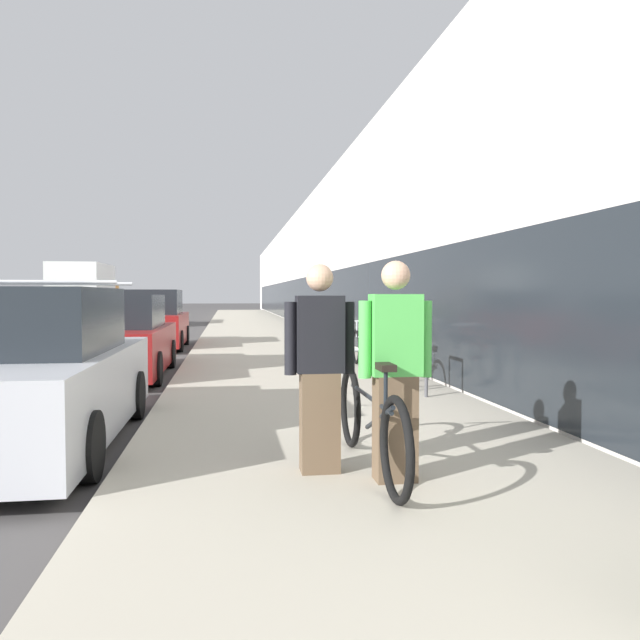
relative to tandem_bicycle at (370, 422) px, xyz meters
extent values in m
cube|color=#B2AA99|center=(0.08, 19.65, -0.46)|extent=(4.34, 70.00, 0.13)
cube|color=silver|center=(7.30, 27.65, 2.36)|extent=(10.00, 70.00, 5.76)
cube|color=#1E2328|center=(2.34, 27.65, 0.73)|extent=(0.10, 63.00, 2.20)
torus|color=black|center=(0.00, 0.82, -0.02)|extent=(0.06, 0.75, 0.75)
torus|color=black|center=(0.00, -0.80, -0.02)|extent=(0.06, 0.75, 0.75)
cylinder|color=black|center=(0.00, 0.01, 0.20)|extent=(0.04, 1.38, 0.04)
cylinder|color=black|center=(0.00, -0.32, 0.10)|extent=(0.04, 0.82, 0.34)
cylinder|color=black|center=(0.00, -0.51, 0.36)|extent=(0.03, 0.03, 0.31)
cube|color=black|center=(0.00, -0.51, 0.51)|extent=(0.11, 0.22, 0.05)
cylinder|color=black|center=(0.00, 0.69, 0.37)|extent=(0.03, 0.03, 0.33)
cylinder|color=silver|center=(0.00, 0.69, 0.53)|extent=(0.52, 0.03, 0.03)
cube|color=brown|center=(0.13, -0.28, 0.01)|extent=(0.31, 0.23, 0.81)
cube|color=#4CB74C|center=(0.13, -0.28, 0.73)|extent=(0.38, 0.23, 0.62)
cylinder|color=#4CB74C|center=(-0.11, -0.28, 0.70)|extent=(0.10, 0.10, 0.59)
cylinder|color=#4CB74C|center=(0.37, -0.28, 0.70)|extent=(0.10, 0.10, 0.59)
sphere|color=tan|center=(0.13, -0.28, 1.19)|extent=(0.22, 0.22, 0.22)
cube|color=brown|center=(-0.41, 0.04, 0.01)|extent=(0.31, 0.22, 0.81)
cube|color=black|center=(-0.41, 0.04, 0.72)|extent=(0.38, 0.22, 0.62)
cylinder|color=black|center=(-0.64, 0.04, 0.69)|extent=(0.10, 0.10, 0.58)
cylinder|color=black|center=(-0.17, 0.04, 0.69)|extent=(0.10, 0.10, 0.58)
sphere|color=tan|center=(-0.41, 0.04, 1.17)|extent=(0.22, 0.22, 0.22)
cylinder|color=#4C4C51|center=(1.61, 3.47, 0.01)|extent=(0.05, 0.05, 0.82)
cylinder|color=#4C4C51|center=(1.61, 4.02, 0.01)|extent=(0.05, 0.05, 0.82)
cylinder|color=#4C4C51|center=(1.61, 3.74, 0.42)|extent=(0.05, 0.55, 0.05)
torus|color=black|center=(1.59, 5.55, -0.03)|extent=(0.06, 0.74, 0.74)
torus|color=black|center=(1.59, 4.52, -0.03)|extent=(0.06, 0.74, 0.74)
cylinder|color=red|center=(1.59, 5.03, 0.20)|extent=(0.04, 0.88, 0.04)
cylinder|color=red|center=(1.59, 4.83, 0.09)|extent=(0.04, 0.53, 0.34)
cylinder|color=red|center=(1.59, 4.70, 0.35)|extent=(0.03, 0.03, 0.31)
cube|color=black|center=(1.59, 4.70, 0.50)|extent=(0.11, 0.22, 0.05)
cylinder|color=red|center=(1.59, 5.47, 0.36)|extent=(0.03, 0.03, 0.32)
cylinder|color=silver|center=(1.59, 5.47, 0.52)|extent=(0.52, 0.03, 0.03)
torus|color=black|center=(1.48, 7.69, -0.04)|extent=(0.06, 0.72, 0.72)
torus|color=black|center=(1.48, 6.54, -0.04)|extent=(0.06, 0.72, 0.72)
cylinder|color=#B7BCC1|center=(1.48, 7.12, 0.18)|extent=(0.04, 0.97, 0.04)
cylinder|color=#B7BCC1|center=(1.48, 6.89, 0.08)|extent=(0.04, 0.59, 0.33)
cylinder|color=#B7BCC1|center=(1.48, 6.75, 0.33)|extent=(0.03, 0.03, 0.30)
cube|color=black|center=(1.48, 6.75, 0.48)|extent=(0.11, 0.22, 0.05)
cylinder|color=#B7BCC1|center=(1.48, 7.60, 0.34)|extent=(0.03, 0.03, 0.31)
cylinder|color=silver|center=(1.48, 7.60, 0.50)|extent=(0.52, 0.03, 0.03)
cube|color=silver|center=(-3.18, 1.78, 0.04)|extent=(1.87, 4.46, 0.82)
cube|color=#1E2328|center=(-3.18, 1.78, 0.78)|extent=(1.60, 2.23, 0.66)
cylinder|color=silver|center=(-3.18, 2.27, 1.16)|extent=(1.99, 0.04, 0.04)
cylinder|color=silver|center=(-3.18, 1.29, 1.16)|extent=(1.99, 0.04, 0.04)
cylinder|color=black|center=(-2.31, 3.12, -0.22)|extent=(0.22, 0.60, 0.60)
cylinder|color=black|center=(-2.31, 0.44, -0.22)|extent=(0.22, 0.60, 0.60)
cube|color=maroon|center=(-3.24, 7.28, 0.02)|extent=(1.85, 4.46, 0.80)
cube|color=#1E2328|center=(-3.24, 7.28, 0.73)|extent=(1.59, 2.23, 0.62)
cylinder|color=black|center=(-4.10, 8.62, -0.22)|extent=(0.22, 0.60, 0.60)
cylinder|color=black|center=(-2.38, 8.62, -0.22)|extent=(0.22, 0.60, 0.60)
cylinder|color=black|center=(-4.10, 5.95, -0.22)|extent=(0.22, 0.60, 0.60)
cylinder|color=black|center=(-2.38, 5.95, -0.22)|extent=(0.22, 0.60, 0.60)
cube|color=maroon|center=(-3.29, 13.60, 0.06)|extent=(1.78, 4.24, 0.86)
cube|color=#1E2328|center=(-3.29, 13.60, 0.83)|extent=(1.53, 2.12, 0.70)
cylinder|color=black|center=(-4.11, 14.87, -0.22)|extent=(0.22, 0.60, 0.60)
cylinder|color=black|center=(-2.46, 14.87, -0.22)|extent=(0.22, 0.60, 0.60)
cylinder|color=black|center=(-4.11, 12.33, -0.22)|extent=(0.22, 0.60, 0.60)
cylinder|color=black|center=(-2.46, 12.33, -0.22)|extent=(0.22, 0.60, 0.60)
cube|color=orange|center=(-8.02, 29.34, 0.62)|extent=(2.06, 1.55, 1.82)
cube|color=white|center=(-8.02, 26.23, 1.11)|extent=(2.24, 4.66, 2.80)
cylinder|color=black|center=(-9.04, 28.94, -0.10)|extent=(0.28, 0.84, 0.84)
cylinder|color=black|center=(-7.00, 28.94, -0.10)|extent=(0.28, 0.84, 0.84)
cylinder|color=black|center=(-9.04, 25.30, -0.10)|extent=(0.28, 0.84, 0.84)
cylinder|color=black|center=(-7.00, 25.30, -0.10)|extent=(0.28, 0.84, 0.84)
camera|label=1|loc=(-1.13, -4.91, 1.04)|focal=35.00mm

